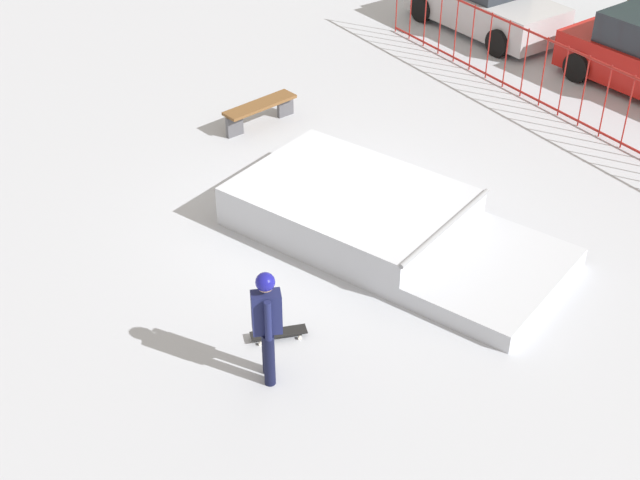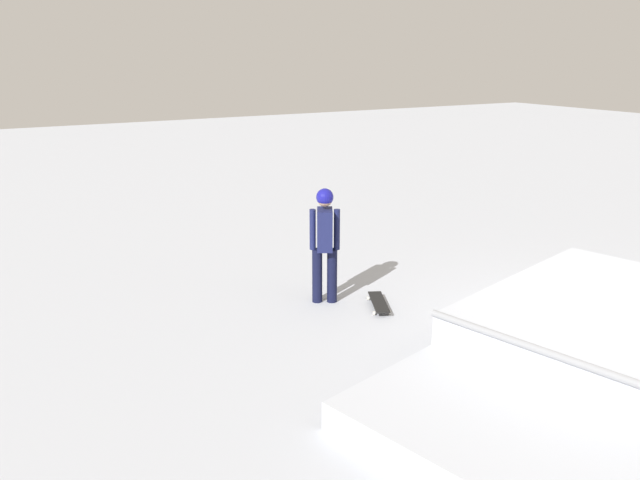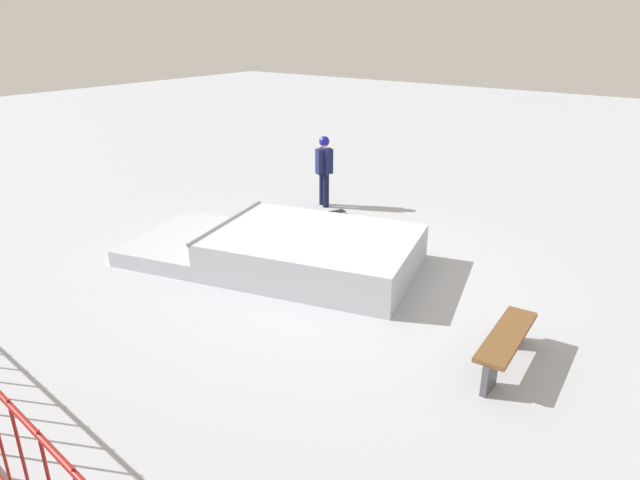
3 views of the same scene
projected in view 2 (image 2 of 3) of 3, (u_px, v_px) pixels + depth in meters
The scene contains 4 objects.
ground_plane at pixel (605, 348), 7.86m from camera, with size 60.00×60.00×0.00m, color #B2B7C1.
skate_ramp at pixel (590, 344), 7.26m from camera, with size 5.88×3.88×0.74m.
skater at pixel (325, 237), 9.03m from camera, with size 0.39×0.44×1.73m.
skateboard at pixel (379, 302), 9.09m from camera, with size 0.52×0.81×0.09m.
Camera 2 is at (6.66, 4.41, 3.57)m, focal length 34.96 mm.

